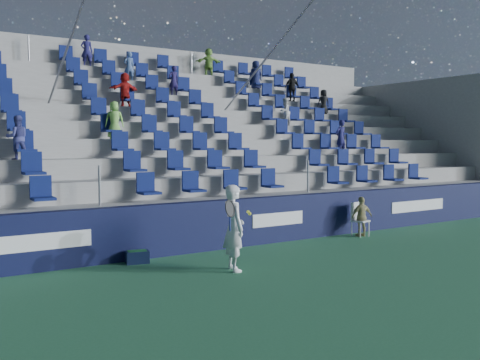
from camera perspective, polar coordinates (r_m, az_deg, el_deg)
name	(u,v)px	position (r m, az deg, el deg)	size (l,w,h in m)	color
ground	(308,274)	(10.83, 7.24, -9.93)	(70.00, 70.00, 0.00)	#307147
sponsor_wall	(226,224)	(13.23, -1.54, -4.70)	(24.00, 0.32, 1.20)	#0F1337
grandstand	(144,157)	(17.64, -10.17, 2.43)	(24.00, 8.17, 6.63)	#9F9F9A
tennis_player	(234,228)	(10.86, -0.64, -5.11)	(0.69, 0.71, 1.76)	silver
line_judge_chair	(358,217)	(15.33, 12.46, -3.85)	(0.49, 0.51, 0.93)	white
line_judge	(362,217)	(15.22, 12.86, -3.82)	(0.65, 0.27, 1.11)	tan
ball_bin	(137,256)	(11.87, -10.92, -8.00)	(0.54, 0.41, 0.27)	#0E1834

